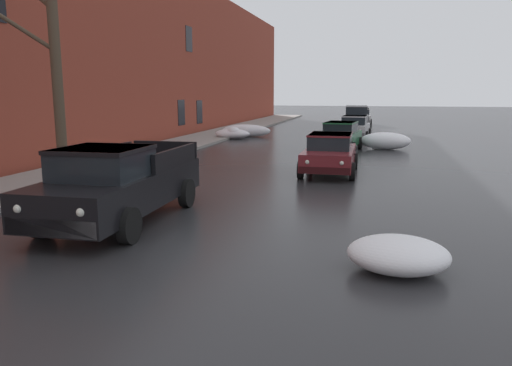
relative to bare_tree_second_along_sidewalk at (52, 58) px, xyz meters
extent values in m
cube|color=gray|center=(-1.51, 6.10, -3.75)|extent=(3.19, 80.00, 0.12)
cube|color=brown|center=(-3.61, 6.10, 1.27)|extent=(0.60, 80.00, 10.17)
cube|color=black|center=(-3.32, 20.62, -2.35)|extent=(0.08, 1.10, 1.60)
cube|color=black|center=(-3.32, 17.32, -2.25)|extent=(0.08, 1.10, 1.60)
cube|color=black|center=(-3.32, 18.93, 2.41)|extent=(0.08, 1.10, 1.60)
ellipsoid|color=white|center=(0.16, 16.98, -3.51)|extent=(2.21, 1.17, 0.62)
ellipsoid|color=white|center=(0.27, 16.84, -3.44)|extent=(0.91, 0.76, 0.76)
ellipsoid|color=white|center=(0.68, 17.09, -3.60)|extent=(0.50, 0.42, 0.42)
ellipsoid|color=white|center=(9.28, -4.31, -3.53)|extent=(1.65, 1.40, 0.58)
ellipsoid|color=white|center=(9.40, -4.26, -3.59)|extent=(0.53, 0.44, 0.44)
ellipsoid|color=white|center=(9.37, -4.49, -3.58)|extent=(0.56, 0.46, 0.46)
ellipsoid|color=white|center=(9.27, 13.44, -3.38)|extent=(2.49, 1.25, 0.87)
ellipsoid|color=white|center=(9.36, 13.64, -3.49)|extent=(0.77, 0.64, 0.64)
ellipsoid|color=white|center=(8.79, 13.30, -3.61)|extent=(0.48, 0.40, 0.40)
ellipsoid|color=white|center=(0.63, 18.55, -3.42)|extent=(3.20, 0.90, 0.80)
ellipsoid|color=white|center=(0.60, 18.53, -3.50)|extent=(0.76, 0.64, 0.64)
ellipsoid|color=white|center=(-0.05, 18.59, -3.48)|extent=(0.81, 0.68, 0.68)
cylinder|color=#4C3D2D|center=(0.12, 0.01, -0.39)|extent=(0.30, 0.30, 6.85)
cylinder|color=#4C3D2D|center=(-0.66, -0.50, 0.82)|extent=(1.67, 1.15, 1.34)
cube|color=black|center=(3.28, -2.43, -3.08)|extent=(2.03, 5.36, 0.76)
cube|color=black|center=(3.30, -3.17, -2.38)|extent=(1.72, 1.74, 0.64)
cube|color=black|center=(3.30, -3.17, -2.10)|extent=(1.76, 1.79, 0.08)
cube|color=black|center=(4.16, -1.34, -2.48)|extent=(0.16, 2.55, 0.44)
cube|color=black|center=(2.36, -1.39, -2.48)|extent=(0.16, 2.55, 0.44)
cube|color=black|center=(3.22, 0.18, -2.48)|extent=(1.80, 0.14, 0.44)
cube|color=#B7B7BC|center=(3.35, -5.02, -3.28)|extent=(1.81, 0.16, 0.32)
sphere|color=white|center=(3.97, -5.04, -2.96)|extent=(0.16, 0.16, 0.16)
sphere|color=white|center=(2.73, -5.08, -2.96)|extent=(0.16, 0.16, 0.16)
cylinder|color=black|center=(4.30, -3.99, -3.46)|extent=(0.24, 0.73, 0.72)
cylinder|color=black|center=(2.35, -4.04, -3.46)|extent=(0.24, 0.73, 0.72)
cylinder|color=black|center=(4.22, -0.81, -3.46)|extent=(0.24, 0.73, 0.72)
cylinder|color=black|center=(2.27, -0.86, -3.46)|extent=(0.24, 0.73, 0.72)
cube|color=maroon|center=(7.25, 5.24, -3.22)|extent=(1.72, 4.01, 0.60)
cube|color=black|center=(7.24, 5.44, -2.66)|extent=(1.46, 2.09, 0.52)
cube|color=maroon|center=(7.24, 5.44, -2.43)|extent=(1.50, 2.13, 0.06)
cube|color=black|center=(7.27, 3.30, -3.40)|extent=(1.64, 0.14, 0.22)
cube|color=black|center=(7.23, 7.19, -3.40)|extent=(1.64, 0.14, 0.22)
cylinder|color=black|center=(8.12, 4.01, -3.52)|extent=(0.19, 0.60, 0.60)
cylinder|color=black|center=(6.40, 3.99, -3.52)|extent=(0.19, 0.60, 0.60)
cylinder|color=black|center=(8.09, 6.49, -3.52)|extent=(0.19, 0.60, 0.60)
cylinder|color=black|center=(6.38, 6.47, -3.52)|extent=(0.19, 0.60, 0.60)
sphere|color=silver|center=(7.81, 3.27, -3.14)|extent=(0.14, 0.14, 0.14)
sphere|color=silver|center=(6.72, 3.26, -3.14)|extent=(0.14, 0.14, 0.14)
cube|color=#1E5633|center=(7.08, 12.19, -3.22)|extent=(1.98, 4.25, 0.60)
cube|color=black|center=(7.10, 12.39, -2.66)|extent=(1.57, 2.26, 0.52)
cube|color=#1E5633|center=(7.10, 12.39, -2.43)|extent=(1.61, 2.31, 0.06)
cube|color=black|center=(6.89, 10.19, -3.40)|extent=(1.57, 0.27, 0.22)
cube|color=black|center=(7.27, 14.19, -3.40)|extent=(1.57, 0.27, 0.22)
cylinder|color=black|center=(7.77, 10.84, -3.52)|extent=(0.24, 0.61, 0.60)
cylinder|color=black|center=(6.14, 10.99, -3.52)|extent=(0.24, 0.61, 0.60)
cylinder|color=black|center=(8.02, 13.38, -3.52)|extent=(0.24, 0.61, 0.60)
cylinder|color=black|center=(6.38, 13.54, -3.52)|extent=(0.24, 0.61, 0.60)
sphere|color=silver|center=(7.40, 10.11, -3.14)|extent=(0.14, 0.14, 0.14)
sphere|color=silver|center=(6.37, 10.21, -3.14)|extent=(0.14, 0.14, 0.14)
cube|color=#B7B7BC|center=(7.46, 18.69, -3.22)|extent=(1.82, 3.92, 0.60)
cube|color=black|center=(7.47, 18.88, -2.66)|extent=(1.50, 2.07, 0.52)
cube|color=#B7B7BC|center=(7.47, 18.88, -2.43)|extent=(1.53, 2.11, 0.06)
cube|color=#525254|center=(7.36, 16.82, -3.40)|extent=(1.59, 0.21, 0.22)
cube|color=#525254|center=(7.56, 20.55, -3.40)|extent=(1.59, 0.21, 0.22)
cylinder|color=black|center=(8.22, 17.46, -3.52)|extent=(0.21, 0.61, 0.60)
cylinder|color=black|center=(6.57, 17.55, -3.52)|extent=(0.21, 0.61, 0.60)
cylinder|color=black|center=(8.35, 19.83, -3.52)|extent=(0.21, 0.61, 0.60)
cylinder|color=black|center=(6.70, 19.92, -3.52)|extent=(0.21, 0.61, 0.60)
sphere|color=silver|center=(7.88, 16.77, -3.14)|extent=(0.14, 0.14, 0.14)
sphere|color=silver|center=(6.83, 16.82, -3.14)|extent=(0.14, 0.14, 0.14)
cube|color=slate|center=(7.24, 25.94, -3.08)|extent=(2.02, 4.64, 0.80)
cube|color=black|center=(7.24, 25.99, -2.34)|extent=(1.70, 3.26, 0.68)
cube|color=slate|center=(7.24, 25.99, -2.03)|extent=(1.74, 3.33, 0.06)
cube|color=#303032|center=(7.36, 23.72, -3.36)|extent=(1.75, 0.21, 0.22)
cube|color=#303032|center=(7.13, 28.16, -3.36)|extent=(1.75, 0.21, 0.22)
cylinder|color=black|center=(8.23, 24.58, -3.48)|extent=(0.22, 0.69, 0.68)
cylinder|color=black|center=(6.40, 24.48, -3.48)|extent=(0.22, 0.69, 0.68)
cylinder|color=black|center=(8.08, 27.40, -3.48)|extent=(0.22, 0.69, 0.68)
cylinder|color=black|center=(6.26, 27.30, -3.48)|extent=(0.22, 0.69, 0.68)
sphere|color=silver|center=(7.94, 23.72, -3.00)|extent=(0.14, 0.14, 0.14)
sphere|color=silver|center=(6.78, 23.66, -3.00)|extent=(0.14, 0.14, 0.14)
cube|color=silver|center=(7.36, 31.78, -3.22)|extent=(1.82, 4.18, 0.60)
cube|color=black|center=(7.35, 31.99, -2.66)|extent=(1.50, 2.20, 0.52)
cube|color=silver|center=(7.35, 31.99, -2.43)|extent=(1.53, 2.25, 0.06)
cube|color=slate|center=(7.46, 29.78, -3.40)|extent=(1.59, 0.20, 0.22)
cube|color=slate|center=(7.27, 33.78, -3.40)|extent=(1.59, 0.20, 0.22)
cylinder|color=black|center=(8.26, 30.55, -3.52)|extent=(0.21, 0.61, 0.60)
cylinder|color=black|center=(6.60, 30.47, -3.52)|extent=(0.21, 0.61, 0.60)
cylinder|color=black|center=(8.13, 33.09, -3.52)|extent=(0.21, 0.61, 0.60)
cylinder|color=black|center=(6.47, 33.01, -3.52)|extent=(0.21, 0.61, 0.60)
sphere|color=silver|center=(7.99, 29.77, -3.14)|extent=(0.14, 0.14, 0.14)
sphere|color=silver|center=(6.94, 29.72, -3.14)|extent=(0.14, 0.14, 0.14)
camera|label=1|loc=(8.87, -12.37, -0.90)|focal=34.81mm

